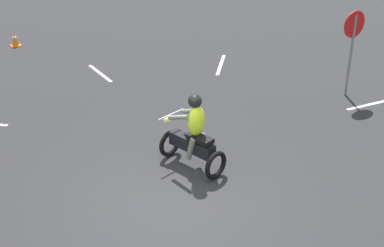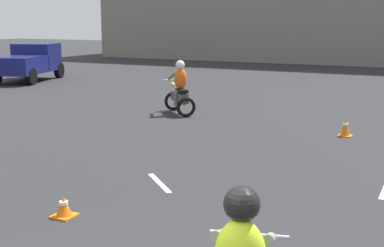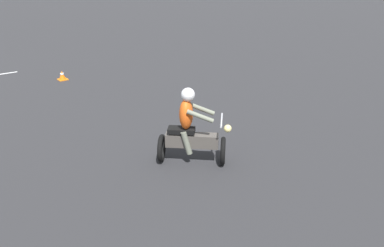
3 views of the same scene
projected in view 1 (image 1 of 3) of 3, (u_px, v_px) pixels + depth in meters
name	position (u px, v px, depth m)	size (l,w,h in m)	color
ground_plane	(174.00, 204.00, 9.93)	(120.00, 120.00, 0.00)	#28282B
motorcycle_rider_foreground	(193.00, 136.00, 10.78)	(0.98, 1.56, 1.66)	black
stop_sign	(353.00, 36.00, 13.70)	(0.70, 0.07, 2.30)	slate
traffic_cone_mid_left	(15.00, 40.00, 17.99)	(0.32, 0.32, 0.46)	orange
lane_stripe_e	(373.00, 104.00, 13.90)	(0.10, 1.67, 0.01)	silver
lane_stripe_ne	(221.00, 65.00, 16.48)	(0.10, 1.77, 0.01)	silver
lane_stripe_n	(100.00, 73.00, 15.83)	(0.10, 1.56, 0.01)	silver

